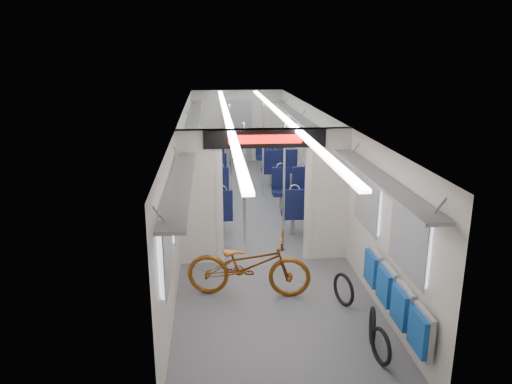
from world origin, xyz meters
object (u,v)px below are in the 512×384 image
bicycle (249,265)px  stanchion_near_left (244,184)px  seat_bay_far_right (275,158)px  seat_bay_near_left (210,198)px  seat_bay_near_right (298,197)px  bike_hoop_c (343,291)px  seat_bay_far_left (209,162)px  bike_hoop_a (381,348)px  stanchion_far_left (231,152)px  stanchion_far_right (263,151)px  flip_bench (394,296)px  bike_hoop_b (372,327)px  stanchion_near_right (284,187)px

bicycle → stanchion_near_left: stanchion_near_left is taller
bicycle → seat_bay_far_right: seat_bay_far_right is taller
seat_bay_near_left → seat_bay_far_right: 4.16m
bicycle → seat_bay_near_right: seat_bay_near_right is taller
bike_hoop_c → stanchion_near_left: bearing=116.1°
bicycle → seat_bay_far_left: bearing=14.5°
seat_bay_near_right → seat_bay_far_right: (0.00, 3.77, 0.02)m
bike_hoop_a → stanchion_far_left: size_ratio=0.20×
seat_bay_far_left → stanchion_near_left: size_ratio=0.88×
seat_bay_near_right → stanchion_near_left: stanchion_near_left is taller
bike_hoop_a → stanchion_far_right: size_ratio=0.20×
bike_hoop_a → stanchion_far_right: bearing=95.1°
seat_bay_near_left → seat_bay_far_left: size_ratio=0.98×
seat_bay_far_right → stanchion_far_right: (-0.54, -1.82, 0.60)m
flip_bench → seat_bay_near_left: 5.18m
seat_bay_far_left → seat_bay_far_right: size_ratio=0.96×
bike_hoop_a → seat_bay_near_left: (-1.97, 5.17, 0.33)m
seat_bay_far_right → seat_bay_near_right: bearing=-90.0°
bicycle → seat_bay_far_left: 6.81m
bike_hoop_a → bike_hoop_c: bike_hoop_c is taller
bike_hoop_a → stanchion_near_left: 4.25m
bicycle → bike_hoop_c: bearing=-98.7°
seat_bay_near_left → seat_bay_far_right: bearing=63.3°
bike_hoop_b → stanchion_near_left: stanchion_near_left is taller
bike_hoop_c → bicycle: bearing=161.6°
stanchion_near_left → stanchion_far_right: (0.68, 3.13, 0.00)m
flip_bench → stanchion_near_right: stanchion_near_right is taller
seat_bay_far_left → bike_hoop_c: bearing=-75.3°
seat_bay_far_left → stanchion_near_left: stanchion_near_left is taller
seat_bay_far_right → bike_hoop_b: bearing=-89.1°
stanchion_near_left → seat_bay_near_left: bearing=117.9°
bicycle → bike_hoop_b: 2.04m
seat_bay_near_right → stanchion_far_right: bearing=105.4°
stanchion_near_left → stanchion_far_right: size_ratio=1.00×
bike_hoop_b → stanchion_far_right: (-0.67, 6.64, 0.94)m
seat_bay_near_left → seat_bay_far_right: seat_bay_far_right is taller
bicycle → bike_hoop_c: bicycle is taller
stanchion_near_left → stanchion_far_left: size_ratio=1.00×
flip_bench → stanchion_far_left: 6.70m
seat_bay_far_left → bicycle: bearing=-85.2°
flip_bench → bike_hoop_a: 0.72m
stanchion_far_left → stanchion_near_left: bearing=-87.7°
bike_hoop_a → bike_hoop_b: (0.04, 0.43, 0.01)m
seat_bay_near_left → seat_bay_far_left: seat_bay_far_left is taller
bike_hoop_c → seat_bay_near_right: (-0.03, 3.71, 0.31)m
flip_bench → bike_hoop_a: flip_bench is taller
stanchion_near_left → flip_bench: bearing=-64.4°
bike_hoop_c → stanchion_near_left: (-1.24, 2.53, 0.93)m
bicycle → stanchion_near_left: size_ratio=0.80×
seat_bay_near_left → stanchion_near_left: size_ratio=0.86×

